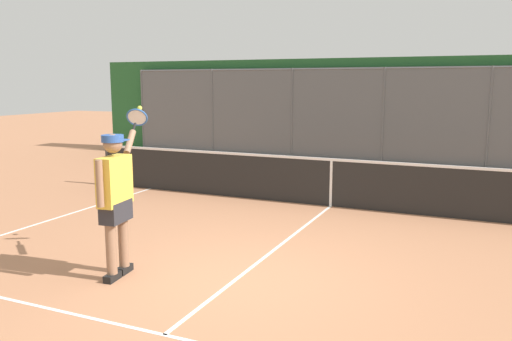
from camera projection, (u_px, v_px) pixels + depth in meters
The scene contains 4 objects.
ground_plane at pixel (234, 281), 6.46m from camera, with size 60.00×60.00×0.00m, color #B27551.
fence_backdrop at pixel (387, 112), 15.48m from camera, with size 19.63×1.37×3.14m.
tennis_net at pixel (331, 182), 10.29m from camera, with size 11.10×0.09×1.07m.
tennis_player at pixel (116, 193), 6.45m from camera, with size 0.60×1.43×2.10m.
Camera 1 is at (-2.74, 5.50, 2.43)m, focal length 36.68 mm.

